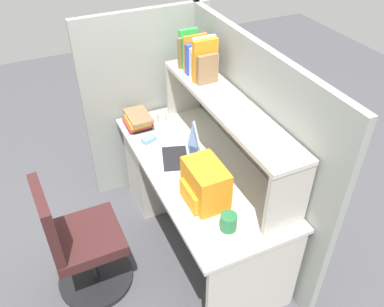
{
  "coord_description": "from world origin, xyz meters",
  "views": [
    {
      "loc": [
        1.91,
        -0.94,
        2.47
      ],
      "look_at": [
        0.0,
        -0.05,
        0.85
      ],
      "focal_mm": 37.61,
      "sensor_mm": 36.0,
      "label": 1
    }
  ],
  "objects_px": {
    "backpack": "(205,184)",
    "computer_mouse": "(149,140)",
    "office_chair": "(80,246)",
    "snack_canister": "(229,222)",
    "laptop": "(183,154)",
    "paper_cup": "(162,118)"
  },
  "relations": [
    {
      "from": "backpack",
      "to": "paper_cup",
      "type": "bearing_deg",
      "value": 174.81
    },
    {
      "from": "office_chair",
      "to": "paper_cup",
      "type": "bearing_deg",
      "value": -55.49
    },
    {
      "from": "computer_mouse",
      "to": "backpack",
      "type": "bearing_deg",
      "value": -12.3
    },
    {
      "from": "office_chair",
      "to": "computer_mouse",
      "type": "bearing_deg",
      "value": -58.61
    },
    {
      "from": "backpack",
      "to": "office_chair",
      "type": "height_order",
      "value": "backpack"
    },
    {
      "from": "snack_canister",
      "to": "office_chair",
      "type": "relative_size",
      "value": 0.11
    },
    {
      "from": "laptop",
      "to": "office_chair",
      "type": "height_order",
      "value": "laptop"
    },
    {
      "from": "paper_cup",
      "to": "office_chair",
      "type": "relative_size",
      "value": 0.09
    },
    {
      "from": "backpack",
      "to": "office_chair",
      "type": "xyz_separation_m",
      "value": [
        -0.26,
        -0.77,
        -0.46
      ]
    },
    {
      "from": "paper_cup",
      "to": "computer_mouse",
      "type": "bearing_deg",
      "value": -42.7
    },
    {
      "from": "backpack",
      "to": "computer_mouse",
      "type": "distance_m",
      "value": 0.74
    },
    {
      "from": "backpack",
      "to": "snack_canister",
      "type": "xyz_separation_m",
      "value": [
        0.27,
        0.02,
        -0.08
      ]
    },
    {
      "from": "backpack",
      "to": "snack_canister",
      "type": "distance_m",
      "value": 0.28
    },
    {
      "from": "paper_cup",
      "to": "backpack",
      "type": "bearing_deg",
      "value": -5.19
    },
    {
      "from": "laptop",
      "to": "paper_cup",
      "type": "bearing_deg",
      "value": 174.79
    },
    {
      "from": "backpack",
      "to": "snack_canister",
      "type": "bearing_deg",
      "value": 4.22
    },
    {
      "from": "snack_canister",
      "to": "office_chair",
      "type": "height_order",
      "value": "office_chair"
    },
    {
      "from": "computer_mouse",
      "to": "paper_cup",
      "type": "xyz_separation_m",
      "value": [
        -0.2,
        0.18,
        0.03
      ]
    },
    {
      "from": "backpack",
      "to": "paper_cup",
      "type": "xyz_separation_m",
      "value": [
        -0.92,
        0.08,
        -0.09
      ]
    },
    {
      "from": "laptop",
      "to": "snack_canister",
      "type": "relative_size",
      "value": 3.6
    },
    {
      "from": "laptop",
      "to": "backpack",
      "type": "bearing_deg",
      "value": -5.16
    },
    {
      "from": "snack_canister",
      "to": "backpack",
      "type": "bearing_deg",
      "value": -175.78
    }
  ]
}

